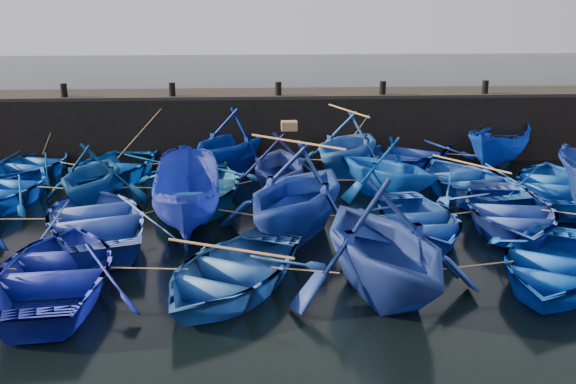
{
  "coord_description": "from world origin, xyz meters",
  "views": [
    {
      "loc": [
        -1.03,
        -14.77,
        6.14
      ],
      "look_at": [
        0.0,
        3.2,
        0.7
      ],
      "focal_mm": 40.0,
      "sensor_mm": 36.0,
      "label": 1
    }
  ],
  "objects": [
    {
      "name": "wooden_crate",
      "position": [
        0.14,
        4.99,
        2.33
      ],
      "size": [
        0.5,
        0.42,
        0.28
      ],
      "primitive_type": "cube",
      "color": "olive",
      "rests_on": "boat_9"
    },
    {
      "name": "boat_4",
      "position": [
        4.84,
        8.48,
        0.58
      ],
      "size": [
        6.59,
        6.91,
        1.17
      ],
      "primitive_type": "imported",
      "rotation": [
        0.0,
        0.0,
        -0.64
      ],
      "color": "navy",
      "rests_on": "ground"
    },
    {
      "name": "boat_3",
      "position": [
        2.4,
        7.63,
        1.15
      ],
      "size": [
        5.52,
        5.72,
        2.31
      ],
      "primitive_type": "imported",
      "rotation": [
        0.0,
        0.0,
        -0.56
      ],
      "color": "blue",
      "rests_on": "ground"
    },
    {
      "name": "boat_9",
      "position": [
        -0.16,
        4.99,
        1.09
      ],
      "size": [
        3.81,
        4.35,
        2.19
      ],
      "primitive_type": "imported",
      "rotation": [
        0.0,
        0.0,
        3.09
      ],
      "color": "navy",
      "rests_on": "ground"
    },
    {
      "name": "mooring_ropes",
      "position": [
        -0.17,
        5.03,
        0.88
      ],
      "size": [
        17.1,
        12.04,
        2.1
      ],
      "color": "tan",
      "rests_on": "ground"
    },
    {
      "name": "boat_14",
      "position": [
        -5.2,
        1.58,
        0.56
      ],
      "size": [
        5.38,
        6.35,
        1.12
      ],
      "primitive_type": "imported",
      "rotation": [
        0.0,
        0.0,
        3.47
      ],
      "color": "#2A49B9",
      "rests_on": "ground"
    },
    {
      "name": "boat_16",
      "position": [
        0.13,
        1.45,
        1.28
      ],
      "size": [
        6.02,
        6.28,
        2.55
      ],
      "primitive_type": "imported",
      "rotation": [
        0.0,
        0.0,
        -0.51
      ],
      "color": "navy",
      "rests_on": "ground"
    },
    {
      "name": "boat_21",
      "position": [
        -5.26,
        -1.72,
        0.53
      ],
      "size": [
        4.12,
        5.42,
        1.06
      ],
      "primitive_type": "imported",
      "rotation": [
        0.0,
        0.0,
        3.24
      ],
      "color": "navy",
      "rests_on": "ground"
    },
    {
      "name": "boat_0",
      "position": [
        -8.89,
        7.92,
        0.46
      ],
      "size": [
        4.31,
        5.16,
        0.92
      ],
      "primitive_type": "imported",
      "rotation": [
        0.0,
        0.0,
        2.85
      ],
      "color": "navy",
      "rests_on": "ground"
    },
    {
      "name": "boat_24",
      "position": [
        5.62,
        -1.91,
        0.48
      ],
      "size": [
        5.23,
        5.71,
        0.97
      ],
      "primitive_type": "imported",
      "rotation": [
        0.0,
        0.0,
        -0.53
      ],
      "color": "#0539A1",
      "rests_on": "ground"
    },
    {
      "name": "ground",
      "position": [
        0.0,
        0.0,
        0.0
      ],
      "size": [
        120.0,
        120.0,
        0.0
      ],
      "primitive_type": "plane",
      "color": "black",
      "rests_on": "ground"
    },
    {
      "name": "boat_8",
      "position": [
        -2.8,
        4.32,
        0.6
      ],
      "size": [
        4.31,
        5.9,
        1.2
      ],
      "primitive_type": "imported",
      "rotation": [
        0.0,
        0.0,
        0.03
      ],
      "color": "#2378C2",
      "rests_on": "ground"
    },
    {
      "name": "boat_22",
      "position": [
        -1.55,
        -1.94,
        0.49
      ],
      "size": [
        5.17,
        5.75,
        0.98
      ],
      "primitive_type": "imported",
      "rotation": [
        0.0,
        0.0,
        -0.48
      ],
      "color": "#1E4D92",
      "rests_on": "ground"
    },
    {
      "name": "quay_top",
      "position": [
        0.0,
        10.5,
        2.56
      ],
      "size": [
        26.0,
        2.5,
        0.12
      ],
      "primitive_type": "cube",
      "color": "black",
      "rests_on": "quay_wall"
    },
    {
      "name": "boat_2",
      "position": [
        -1.84,
        8.15,
        1.18
      ],
      "size": [
        5.59,
        5.81,
        2.36
      ],
      "primitive_type": "imported",
      "rotation": [
        0.0,
        0.0,
        -0.53
      ],
      "color": "navy",
      "rests_on": "ground"
    },
    {
      "name": "quay_wall",
      "position": [
        0.0,
        10.5,
        1.25
      ],
      "size": [
        26.0,
        2.5,
        2.5
      ],
      "primitive_type": "cube",
      "color": "black",
      "rests_on": "ground"
    },
    {
      "name": "boat_23",
      "position": [
        1.68,
        -2.32,
        1.27
      ],
      "size": [
        5.25,
        5.73,
        2.55
      ],
      "primitive_type": "imported",
      "rotation": [
        0.0,
        0.0,
        0.25
      ],
      "color": "navy",
      "rests_on": "ground"
    },
    {
      "name": "boat_5",
      "position": [
        8.16,
        7.98,
        0.87
      ],
      "size": [
        4.11,
        4.6,
        1.74
      ],
      "primitive_type": "imported",
      "rotation": [
        0.0,
        0.0,
        -0.66
      ],
      "color": "navy",
      "rests_on": "ground"
    },
    {
      "name": "bollard_3",
      "position": [
        4.0,
        9.6,
        2.87
      ],
      "size": [
        0.24,
        0.24,
        0.5
      ],
      "primitive_type": "cylinder",
      "color": "black",
      "rests_on": "quay_top"
    },
    {
      "name": "loose_oars",
      "position": [
        1.73,
        2.97,
        1.75
      ],
      "size": [
        9.75,
        11.65,
        1.63
      ],
      "color": "#99724C",
      "rests_on": "ground"
    },
    {
      "name": "boat_10",
      "position": [
        3.27,
        4.88,
        1.0
      ],
      "size": [
        4.96,
        5.0,
        2.0
      ],
      "primitive_type": "imported",
      "rotation": [
        0.0,
        0.0,
        3.86
      ],
      "color": "#0746C0",
      "rests_on": "ground"
    },
    {
      "name": "boat_12",
      "position": [
        8.51,
        4.1,
        0.53
      ],
      "size": [
        5.05,
        5.97,
        1.05
      ],
      "primitive_type": "imported",
      "rotation": [
        0.0,
        0.0,
        2.82
      ],
      "color": "#0A43B1",
      "rests_on": "ground"
    },
    {
      "name": "bollard_2",
      "position": [
        0.0,
        9.6,
        2.87
      ],
      "size": [
        0.24,
        0.24,
        0.5
      ],
      "primitive_type": "cylinder",
      "color": "black",
      "rests_on": "quay_top"
    },
    {
      "name": "boat_11",
      "position": [
        5.93,
        4.73,
        0.52
      ],
      "size": [
        4.53,
        5.66,
        1.05
      ],
      "primitive_type": "imported",
      "rotation": [
        0.0,
        0.0,
        3.34
      ],
      "color": "#1143A7",
      "rests_on": "ground"
    },
    {
      "name": "boat_17",
      "position": [
        3.42,
        1.34,
        0.45
      ],
      "size": [
        3.5,
        4.62,
        0.9
      ],
      "primitive_type": "imported",
      "rotation": [
        0.0,
        0.0,
        0.09
      ],
      "color": "navy",
      "rests_on": "ground"
    },
    {
      "name": "boat_7",
      "position": [
        -5.95,
        4.48,
        1.0
      ],
      "size": [
        3.62,
        4.09,
        2.0
      ],
      "primitive_type": "imported",
      "rotation": [
        0.0,
        0.0,
        3.05
      ],
      "color": "navy",
      "rests_on": "ground"
    },
    {
      "name": "bollard_1",
      "position": [
        -4.0,
        9.6,
        2.87
      ],
      "size": [
        0.24,
        0.24,
        0.5
      ],
      "primitive_type": "cylinder",
      "color": "black",
      "rests_on": "quay_top"
    },
    {
      "name": "bollard_4",
      "position": [
        8.0,
        9.6,
        2.87
      ],
      "size": [
        0.24,
        0.24,
        0.5
      ],
      "primitive_type": "cylinder",
      "color": "black",
      "rests_on": "quay_top"
    },
    {
      "name": "boat_18",
      "position": [
        6.03,
        1.6,
        0.53
      ],
      "size": [
        4.48,
        5.65,
        1.06
      ],
      "primitive_type": "imported",
      "rotation": [
        0.0,
        0.0,
        -0.18
      ],
      "color": "#1E3A95",
      "rests_on": "ground"
    },
    {
      "name": "bollard_0",
      "position": [
        -8.0,
        9.6,
        2.87
      ],
      "size": [
        0.24,
        0.24,
        0.5
      ],
      "primitive_type": "cylinder",
      "color": "black",
      "rests_on": "quay_top"
    },
    {
      "name": "boat_15",
      "position": [
        -2.87,
        2.1,
        0.94
      ],
      "size": [
        2.13,
        4.98,
        1.89
      ],
      "primitive_type": "imported",
      "rotation": [
        0.0,
        0.0,
        3.2
      ],
      "color": "navy",
      "rests_on": "ground"
    },
    {
      "name": "boat_1",
      "position": [
        -5.96,
        7.15,
        0.52
      ],
      "size": [
        4.73,
        5.77,
        1.04
      ],
      "primitive_type": "imported",
      "rotation": [
        0.0,
        0.0,
        -0.25
      ],
      "color": "#0448AC",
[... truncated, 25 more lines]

